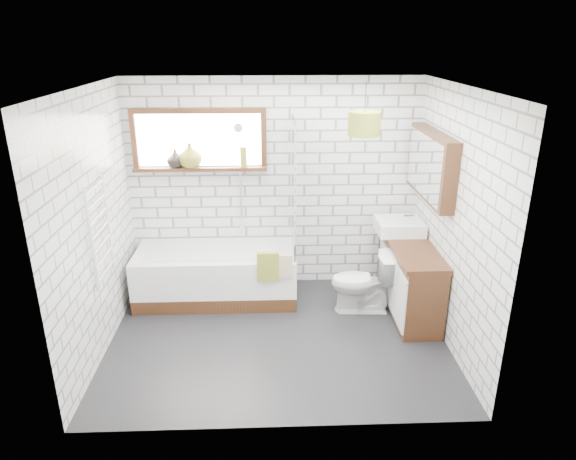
{
  "coord_description": "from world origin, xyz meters",
  "views": [
    {
      "loc": [
        -0.07,
        -4.55,
        2.92
      ],
      "look_at": [
        0.12,
        0.25,
        1.09
      ],
      "focal_mm": 32.0,
      "sensor_mm": 36.0,
      "label": 1
    }
  ],
  "objects_px": {
    "bathtub": "(217,274)",
    "basin": "(399,226)",
    "vanity": "(409,277)",
    "pendant": "(364,124)",
    "toilet": "(362,282)"
  },
  "relations": [
    {
      "from": "bathtub",
      "to": "basin",
      "type": "height_order",
      "value": "basin"
    },
    {
      "from": "basin",
      "to": "bathtub",
      "type": "bearing_deg",
      "value": 179.57
    },
    {
      "from": "vanity",
      "to": "toilet",
      "type": "bearing_deg",
      "value": -178.29
    },
    {
      "from": "pendant",
      "to": "toilet",
      "type": "bearing_deg",
      "value": 7.62
    },
    {
      "from": "bathtub",
      "to": "vanity",
      "type": "distance_m",
      "value": 2.2
    },
    {
      "from": "bathtub",
      "to": "vanity",
      "type": "bearing_deg",
      "value": -9.51
    },
    {
      "from": "pendant",
      "to": "bathtub",
      "type": "bearing_deg",
      "value": 166.1
    },
    {
      "from": "bathtub",
      "to": "basin",
      "type": "xyz_separation_m",
      "value": [
        2.11,
        -0.02,
        0.57
      ]
    },
    {
      "from": "bathtub",
      "to": "vanity",
      "type": "relative_size",
      "value": 1.32
    },
    {
      "from": "toilet",
      "to": "basin",
      "type": "bearing_deg",
      "value": 131.82
    },
    {
      "from": "vanity",
      "to": "basin",
      "type": "xyz_separation_m",
      "value": [
        -0.06,
        0.35,
        0.47
      ]
    },
    {
      "from": "toilet",
      "to": "bathtub",
      "type": "bearing_deg",
      "value": -99.25
    },
    {
      "from": "vanity",
      "to": "basin",
      "type": "bearing_deg",
      "value": 99.78
    },
    {
      "from": "basin",
      "to": "toilet",
      "type": "bearing_deg",
      "value": -141.9
    },
    {
      "from": "bathtub",
      "to": "pendant",
      "type": "relative_size",
      "value": 5.76
    }
  ]
}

